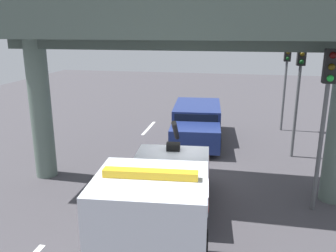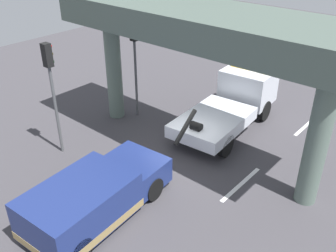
# 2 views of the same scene
# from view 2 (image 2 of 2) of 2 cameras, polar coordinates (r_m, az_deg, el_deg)

# --- Properties ---
(ground_plane) EXTENTS (60.00, 40.00, 0.10)m
(ground_plane) POSITION_cam_2_polar(r_m,az_deg,el_deg) (15.60, 2.39, -4.92)
(ground_plane) COLOR #423F44
(lane_stripe_mid) EXTENTS (2.60, 0.16, 0.01)m
(lane_stripe_mid) POSITION_cam_2_polar(r_m,az_deg,el_deg) (14.37, 11.04, -8.70)
(lane_stripe_mid) COLOR silver
(lane_stripe_mid) RESTS_ON ground
(lane_stripe_east) EXTENTS (2.60, 0.16, 0.01)m
(lane_stripe_east) POSITION_cam_2_polar(r_m,az_deg,el_deg) (19.09, 20.39, 0.15)
(lane_stripe_east) COLOR silver
(lane_stripe_east) RESTS_ON ground
(tow_truck_white) EXTENTS (7.33, 2.86, 2.46)m
(tow_truck_white) POSITION_cam_2_polar(r_m,az_deg,el_deg) (17.78, 10.06, 3.83)
(tow_truck_white) COLOR silver
(tow_truck_white) RESTS_ON ground
(towed_van_green) EXTENTS (5.35, 2.58, 1.58)m
(towed_van_green) POSITION_cam_2_polar(r_m,az_deg,el_deg) (12.52, -11.23, -10.77)
(towed_van_green) COLOR navy
(towed_van_green) RESTS_ON ground
(overpass_structure) EXTENTS (3.60, 11.75, 5.94)m
(overpass_structure) POSITION_cam_2_polar(r_m,az_deg,el_deg) (13.97, 4.79, 14.13)
(overpass_structure) COLOR #596B60
(overpass_structure) RESTS_ON ground
(traffic_light_far) EXTENTS (0.39, 0.32, 4.68)m
(traffic_light_far) POSITION_cam_2_polar(r_m,az_deg,el_deg) (15.08, -17.41, 7.27)
(traffic_light_far) COLOR #515456
(traffic_light_far) RESTS_ON ground
(traffic_light_mid) EXTENTS (0.39, 0.32, 4.67)m
(traffic_light_mid) POSITION_cam_2_polar(r_m,az_deg,el_deg) (17.67, -5.06, 11.66)
(traffic_light_mid) COLOR #515456
(traffic_light_mid) RESTS_ON ground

